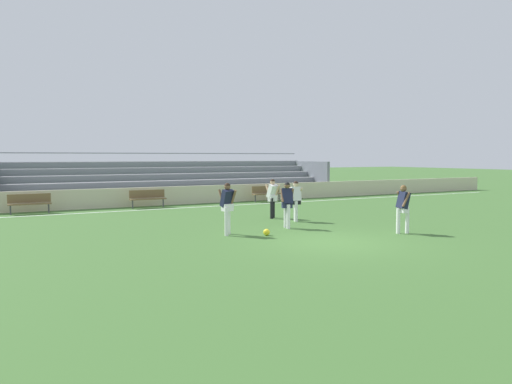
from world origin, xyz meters
TOP-DOWN VIEW (x-y plane):
  - ground_plane at (0.00, 0.00)m, footprint 160.00×160.00m
  - field_line_sideline at (0.00, 11.37)m, footprint 44.00×0.12m
  - sideline_wall at (0.00, 13.17)m, footprint 48.00×0.16m
  - bleacher_stand at (0.77, 16.50)m, footprint 19.98×4.43m
  - bench_near_bin at (-7.57, 12.28)m, footprint 1.80×0.40m
  - bench_far_right at (4.72, 12.28)m, footprint 1.80×0.40m
  - bench_centre_sideline at (-2.18, 12.28)m, footprint 1.80×0.40m
  - player_dark_pressing_high at (-2.19, 2.72)m, footprint 0.44×0.58m
  - player_dark_on_ball at (0.32, 3.04)m, footprint 0.58×0.47m
  - player_white_dropping_back at (1.59, 4.43)m, footprint 0.53×0.46m
  - player_white_wide_right at (1.28, 5.73)m, footprint 0.46×0.56m
  - player_dark_deep_cover at (3.12, 0.20)m, footprint 0.45×0.52m
  - soccer_ball at (-1.13, 1.98)m, footprint 0.22×0.22m

SIDE VIEW (x-z plane):
  - ground_plane at x=0.00m, z-range 0.00..0.00m
  - field_line_sideline at x=0.00m, z-range 0.00..0.01m
  - soccer_ball at x=-1.13m, z-range 0.00..0.22m
  - sideline_wall at x=0.00m, z-range 0.00..0.98m
  - bench_near_bin at x=-7.57m, z-range 0.10..1.00m
  - bench_far_right at x=4.72m, z-range 0.10..1.00m
  - bench_centre_sideline at x=-2.18m, z-range 0.10..1.00m
  - player_white_dropping_back at x=1.59m, z-range 0.15..1.75m
  - player_dark_deep_cover at x=3.12m, z-range 0.15..1.78m
  - player_white_wide_right at x=1.28m, z-range 0.15..1.79m
  - player_dark_on_ball at x=0.32m, z-range 0.16..1.82m
  - player_dark_pressing_high at x=-2.19m, z-range 0.17..1.89m
  - bleacher_stand at x=0.77m, z-range -0.21..2.61m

